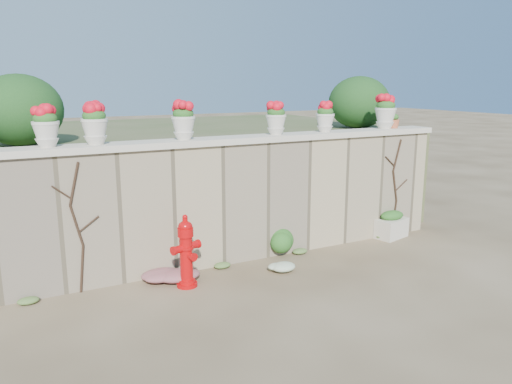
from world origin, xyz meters
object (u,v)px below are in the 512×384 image
urn_pot_0 (46,127)px  terracotta_pot (394,122)px  planter_box (391,225)px  fire_hydrant (186,251)px

urn_pot_0 → terracotta_pot: bearing=0.0°
planter_box → urn_pot_0: (-6.06, 0.31, 2.13)m
fire_hydrant → terracotta_pot: terracotta_pot is taller
fire_hydrant → terracotta_pot: size_ratio=4.07×
fire_hydrant → terracotta_pot: (4.55, 0.73, 1.67)m
urn_pot_0 → planter_box: bearing=-2.9°
planter_box → terracotta_pot: terracotta_pot is taller
fire_hydrant → urn_pot_0: urn_pot_0 is taller
fire_hydrant → urn_pot_0: bearing=138.4°
fire_hydrant → urn_pot_0: size_ratio=1.92×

